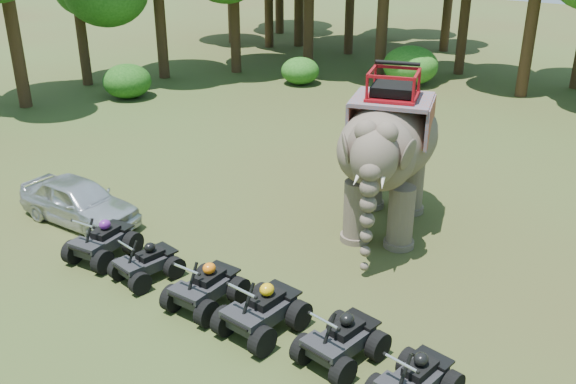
% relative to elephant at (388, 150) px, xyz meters
% --- Properties ---
extents(ground, '(110.00, 110.00, 0.00)m').
position_rel_elephant_xyz_m(ground, '(-1.08, -4.39, -2.27)').
color(ground, '#47381E').
rests_on(ground, ground).
extents(elephant, '(3.96, 5.88, 4.54)m').
position_rel_elephant_xyz_m(elephant, '(0.00, 0.00, 0.00)').
color(elephant, brown).
rests_on(elephant, ground).
extents(parked_car, '(3.92, 1.71, 1.31)m').
position_rel_elephant_xyz_m(parked_car, '(-7.20, -4.90, -1.61)').
color(parked_car, silver).
rests_on(parked_car, ground).
extents(atv_0, '(1.43, 1.84, 1.27)m').
position_rel_elephant_xyz_m(atv_0, '(-5.00, -5.90, -1.64)').
color(atv_0, black).
rests_on(atv_0, ground).
extents(atv_1, '(1.35, 1.69, 1.14)m').
position_rel_elephant_xyz_m(atv_1, '(-3.34, -5.94, -1.70)').
color(atv_1, black).
rests_on(atv_1, ground).
extents(atv_2, '(1.27, 1.73, 1.27)m').
position_rel_elephant_xyz_m(atv_2, '(-1.37, -5.98, -1.63)').
color(atv_2, black).
rests_on(atv_2, ground).
extents(atv_3, '(1.47, 1.92, 1.35)m').
position_rel_elephant_xyz_m(atv_3, '(0.25, -5.99, -1.60)').
color(atv_3, black).
rests_on(atv_3, ground).
extents(atv_4, '(1.48, 1.87, 1.27)m').
position_rel_elephant_xyz_m(atv_4, '(2.12, -5.85, -1.64)').
color(atv_4, black).
rests_on(atv_4, ground).
extents(atv_5, '(1.40, 1.77, 1.20)m').
position_rel_elephant_xyz_m(atv_5, '(3.81, -6.06, -1.67)').
color(atv_5, black).
rests_on(atv_5, ground).
extents(tree_0, '(6.06, 6.06, 8.66)m').
position_rel_elephant_xyz_m(tree_0, '(-1.08, 16.06, 2.06)').
color(tree_0, '#195114').
rests_on(tree_0, ground).
extents(tree_25, '(6.17, 6.17, 8.81)m').
position_rel_elephant_xyz_m(tree_25, '(-18.89, 1.16, 2.13)').
color(tree_25, '#195114').
rests_on(tree_25, ground).
extents(tree_26, '(4.80, 4.80, 6.86)m').
position_rel_elephant_xyz_m(tree_26, '(-19.84, 5.38, 1.16)').
color(tree_26, '#195114').
rests_on(tree_26, ground).
extents(tree_31, '(5.19, 5.19, 7.42)m').
position_rel_elephant_xyz_m(tree_31, '(-5.28, 18.69, 1.44)').
color(tree_31, '#195114').
rests_on(tree_31, ground).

